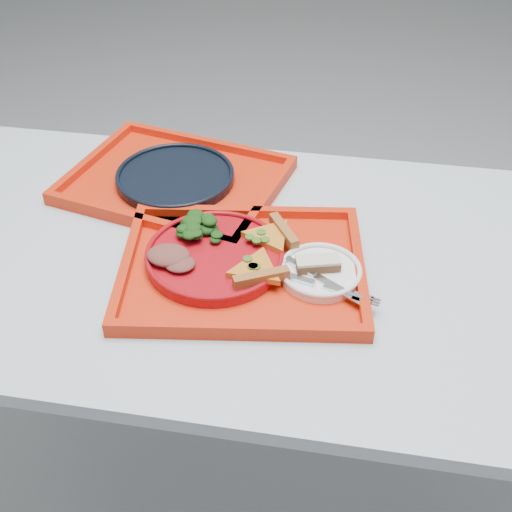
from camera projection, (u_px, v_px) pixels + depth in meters
name	position (u px, v px, depth m)	size (l,w,h in m)	color
ground	(281.00, 473.00, 1.72)	(10.00, 10.00, 0.00)	#92949A
table	(289.00, 287.00, 1.28)	(1.60, 0.80, 0.75)	#A7B0BB
tray_main	(243.00, 270.00, 1.20)	(0.45, 0.35, 0.01)	red
tray_far	(176.00, 183.00, 1.43)	(0.45, 0.35, 0.01)	red
dinner_plate	(215.00, 257.00, 1.21)	(0.26, 0.26, 0.02)	#9D0A12
side_plate	(320.00, 273.00, 1.17)	(0.15, 0.15, 0.01)	white
navy_plate	(175.00, 178.00, 1.42)	(0.26, 0.26, 0.02)	black
pizza_slice_a	(256.00, 267.00, 1.16)	(0.12, 0.10, 0.02)	gold
pizza_slice_b	(270.00, 234.00, 1.23)	(0.11, 0.10, 0.02)	gold
salad_heap	(205.00, 224.00, 1.24)	(0.09, 0.08, 0.04)	black
meat_portion	(169.00, 255.00, 1.18)	(0.08, 0.07, 0.02)	brown
dessert_bar	(318.00, 264.00, 1.17)	(0.09, 0.05, 0.02)	#502F1A
knife	(322.00, 278.00, 1.15)	(0.18, 0.02, 0.01)	silver
fork	(322.00, 286.00, 1.13)	(0.18, 0.02, 0.01)	silver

